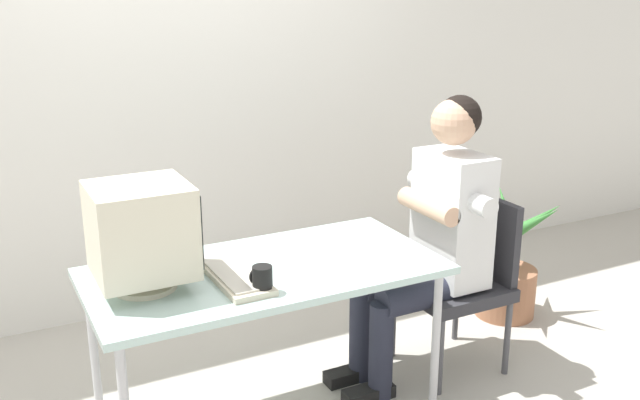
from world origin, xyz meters
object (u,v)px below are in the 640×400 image
at_px(desk, 265,280).
at_px(keyboard, 233,274).
at_px(crt_monitor, 142,231).
at_px(person_seated, 434,231).
at_px(desk_mug, 262,280).
at_px(office_chair, 463,274).
at_px(potted_plant, 507,272).

xyz_separation_m(desk, keyboard, (-0.15, -0.04, 0.07)).
xyz_separation_m(crt_monitor, person_seated, (1.34, 0.02, -0.22)).
bearing_deg(person_seated, desk, -177.46).
xyz_separation_m(desk, desk_mug, (-0.10, -0.22, 0.11)).
distance_m(desk, keyboard, 0.17).
bearing_deg(desk_mug, office_chair, 12.67).
height_order(person_seated, potted_plant, person_seated).
relative_size(desk, person_seated, 1.06).
height_order(person_seated, desk_mug, person_seated).
relative_size(office_chair, desk_mug, 7.88).
bearing_deg(office_chair, desk, -177.91).
xyz_separation_m(office_chair, desk_mug, (-1.15, -0.26, 0.30)).
relative_size(keyboard, person_seated, 0.36).
height_order(desk, keyboard, keyboard).
xyz_separation_m(potted_plant, desk_mug, (-1.71, -0.56, 0.51)).
relative_size(desk, keyboard, 2.96).
height_order(office_chair, potted_plant, office_chair).
distance_m(keyboard, desk_mug, 0.19).
relative_size(crt_monitor, person_seated, 0.30).
relative_size(office_chair, person_seated, 0.63).
relative_size(desk, crt_monitor, 3.51).
height_order(desk, person_seated, person_seated).
bearing_deg(desk_mug, crt_monitor, 147.15).
height_order(desk, office_chair, office_chair).
distance_m(keyboard, potted_plant, 1.86).
distance_m(office_chair, potted_plant, 0.68).
relative_size(person_seated, desk_mug, 12.57).
xyz_separation_m(desk, office_chair, (1.05, 0.04, -0.19)).
height_order(keyboard, desk_mug, desk_mug).
xyz_separation_m(person_seated, potted_plant, (0.75, 0.31, -0.47)).
xyz_separation_m(keyboard, desk_mug, (0.05, -0.18, 0.04)).
bearing_deg(potted_plant, person_seated, -157.87).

